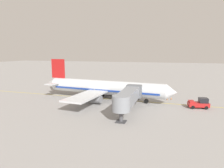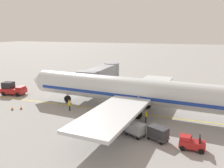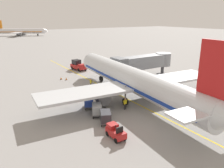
{
  "view_description": "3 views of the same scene",
  "coord_description": "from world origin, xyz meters",
  "px_view_note": "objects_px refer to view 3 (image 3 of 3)",
  "views": [
    {
      "loc": [
        49.35,
        18.43,
        12.62
      ],
      "look_at": [
        -0.36,
        2.65,
        4.14
      ],
      "focal_mm": 31.52,
      "sensor_mm": 36.0,
      "label": 1
    },
    {
      "loc": [
        -30.59,
        -7.51,
        11.62
      ],
      "look_at": [
        3.34,
        4.84,
        3.31
      ],
      "focal_mm": 36.59,
      "sensor_mm": 36.0,
      "label": 2
    },
    {
      "loc": [
        -20.23,
        -25.87,
        12.76
      ],
      "look_at": [
        -1.9,
        2.72,
        2.41
      ],
      "focal_mm": 35.77,
      "sensor_mm": 36.0,
      "label": 3
    }
  ],
  "objects_px": {
    "baggage_cart_second_in_train": "(97,109)",
    "ground_crew_wing_walker": "(125,103)",
    "distant_taxiing_airliner": "(21,31)",
    "parked_airliner": "(132,80)",
    "safety_cone_nose_left": "(61,78)",
    "jet_bridge": "(143,62)",
    "ground_crew_loader": "(91,83)",
    "pushback_tractor": "(78,65)",
    "baggage_tug_lead": "(115,132)",
    "safety_cone_nose_right": "(66,79)",
    "baggage_cart_third_in_train": "(106,117)",
    "baggage_cart_front": "(89,102)"
  },
  "relations": [
    {
      "from": "baggage_tug_lead",
      "to": "ground_crew_wing_walker",
      "type": "distance_m",
      "value": 7.86
    },
    {
      "from": "ground_crew_wing_walker",
      "to": "baggage_tug_lead",
      "type": "bearing_deg",
      "value": -133.62
    },
    {
      "from": "baggage_cart_front",
      "to": "jet_bridge",
      "type": "bearing_deg",
      "value": 25.9
    },
    {
      "from": "ground_crew_wing_walker",
      "to": "safety_cone_nose_right",
      "type": "relative_size",
      "value": 2.86
    },
    {
      "from": "safety_cone_nose_left",
      "to": "baggage_cart_second_in_train",
      "type": "bearing_deg",
      "value": -96.71
    },
    {
      "from": "baggage_tug_lead",
      "to": "ground_crew_loader",
      "type": "xyz_separation_m",
      "value": [
        6.07,
        17.46,
        0.24
      ]
    },
    {
      "from": "baggage_cart_third_in_train",
      "to": "baggage_tug_lead",
      "type": "bearing_deg",
      "value": -103.5
    },
    {
      "from": "distant_taxiing_airliner",
      "to": "safety_cone_nose_left",
      "type": "bearing_deg",
      "value": -97.76
    },
    {
      "from": "baggage_tug_lead",
      "to": "baggage_cart_second_in_train",
      "type": "bearing_deg",
      "value": 80.22
    },
    {
      "from": "jet_bridge",
      "to": "baggage_cart_second_in_train",
      "type": "bearing_deg",
      "value": -147.05
    },
    {
      "from": "jet_bridge",
      "to": "ground_crew_loader",
      "type": "bearing_deg",
      "value": 179.83
    },
    {
      "from": "distant_taxiing_airliner",
      "to": "baggage_tug_lead",
      "type": "bearing_deg",
      "value": -97.7
    },
    {
      "from": "pushback_tractor",
      "to": "baggage_tug_lead",
      "type": "xyz_separation_m",
      "value": [
        -10.2,
        -32.04,
        -0.39
      ]
    },
    {
      "from": "baggage_cart_front",
      "to": "distant_taxiing_airliner",
      "type": "height_order",
      "value": "distant_taxiing_airliner"
    },
    {
      "from": "parked_airliner",
      "to": "jet_bridge",
      "type": "bearing_deg",
      "value": 42.12
    },
    {
      "from": "safety_cone_nose_left",
      "to": "safety_cone_nose_right",
      "type": "relative_size",
      "value": 1.0
    },
    {
      "from": "baggage_cart_second_in_train",
      "to": "ground_crew_wing_walker",
      "type": "xyz_separation_m",
      "value": [
        4.39,
        -0.32,
        0.0
      ]
    },
    {
      "from": "baggage_cart_front",
      "to": "distant_taxiing_airliner",
      "type": "xyz_separation_m",
      "value": [
        18.44,
        137.43,
        2.08
      ]
    },
    {
      "from": "parked_airliner",
      "to": "safety_cone_nose_left",
      "type": "bearing_deg",
      "value": 107.47
    },
    {
      "from": "baggage_tug_lead",
      "to": "baggage_cart_third_in_train",
      "type": "bearing_deg",
      "value": 76.5
    },
    {
      "from": "baggage_cart_front",
      "to": "ground_crew_loader",
      "type": "relative_size",
      "value": 1.72
    },
    {
      "from": "ground_crew_wing_walker",
      "to": "distant_taxiing_airliner",
      "type": "bearing_deg",
      "value": 84.17
    },
    {
      "from": "baggage_cart_second_in_train",
      "to": "ground_crew_wing_walker",
      "type": "height_order",
      "value": "ground_crew_wing_walker"
    },
    {
      "from": "baggage_tug_lead",
      "to": "baggage_cart_front",
      "type": "height_order",
      "value": "baggage_tug_lead"
    },
    {
      "from": "jet_bridge",
      "to": "ground_crew_loader",
      "type": "relative_size",
      "value": 8.67
    },
    {
      "from": "parked_airliner",
      "to": "safety_cone_nose_left",
      "type": "relative_size",
      "value": 63.31
    },
    {
      "from": "ground_crew_loader",
      "to": "distant_taxiing_airliner",
      "type": "xyz_separation_m",
      "value": [
        13.72,
        129.0,
        2.07
      ]
    },
    {
      "from": "baggage_cart_second_in_train",
      "to": "distant_taxiing_airliner",
      "type": "height_order",
      "value": "distant_taxiing_airliner"
    },
    {
      "from": "baggage_cart_second_in_train",
      "to": "ground_crew_wing_walker",
      "type": "distance_m",
      "value": 4.4
    },
    {
      "from": "safety_cone_nose_left",
      "to": "safety_cone_nose_right",
      "type": "height_order",
      "value": "same"
    },
    {
      "from": "jet_bridge",
      "to": "baggage_cart_front",
      "type": "bearing_deg",
      "value": -154.1
    },
    {
      "from": "parked_airliner",
      "to": "ground_crew_wing_walker",
      "type": "distance_m",
      "value": 4.97
    },
    {
      "from": "distant_taxiing_airliner",
      "to": "jet_bridge",
      "type": "bearing_deg",
      "value": -90.51
    },
    {
      "from": "safety_cone_nose_right",
      "to": "baggage_cart_second_in_train",
      "type": "bearing_deg",
      "value": -99.28
    },
    {
      "from": "baggage_tug_lead",
      "to": "baggage_cart_third_in_train",
      "type": "relative_size",
      "value": 0.86
    },
    {
      "from": "jet_bridge",
      "to": "baggage_tug_lead",
      "type": "distance_m",
      "value": 25.66
    },
    {
      "from": "parked_airliner",
      "to": "baggage_tug_lead",
      "type": "height_order",
      "value": "parked_airliner"
    },
    {
      "from": "parked_airliner",
      "to": "ground_crew_wing_walker",
      "type": "height_order",
      "value": "parked_airliner"
    },
    {
      "from": "jet_bridge",
      "to": "distant_taxiing_airliner",
      "type": "bearing_deg",
      "value": 89.49
    },
    {
      "from": "parked_airliner",
      "to": "baggage_cart_third_in_train",
      "type": "bearing_deg",
      "value": -147.44
    },
    {
      "from": "ground_crew_wing_walker",
      "to": "safety_cone_nose_right",
      "type": "xyz_separation_m",
      "value": [
        -1.31,
        19.14,
        -0.66
      ]
    },
    {
      "from": "parked_airliner",
      "to": "safety_cone_nose_right",
      "type": "bearing_deg",
      "value": 106.13
    },
    {
      "from": "pushback_tractor",
      "to": "ground_crew_loader",
      "type": "relative_size",
      "value": 2.79
    },
    {
      "from": "baggage_tug_lead",
      "to": "safety_cone_nose_right",
      "type": "distance_m",
      "value": 25.16
    },
    {
      "from": "baggage_tug_lead",
      "to": "baggage_cart_second_in_train",
      "type": "height_order",
      "value": "baggage_tug_lead"
    },
    {
      "from": "ground_crew_loader",
      "to": "safety_cone_nose_right",
      "type": "bearing_deg",
      "value": 104.93
    },
    {
      "from": "ground_crew_wing_walker",
      "to": "distant_taxiing_airliner",
      "type": "relative_size",
      "value": 0.05
    },
    {
      "from": "ground_crew_loader",
      "to": "distant_taxiing_airliner",
      "type": "relative_size",
      "value": 0.05
    },
    {
      "from": "jet_bridge",
      "to": "parked_airliner",
      "type": "bearing_deg",
      "value": -137.88
    },
    {
      "from": "baggage_tug_lead",
      "to": "distant_taxiing_airliner",
      "type": "height_order",
      "value": "distant_taxiing_airliner"
    }
  ]
}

